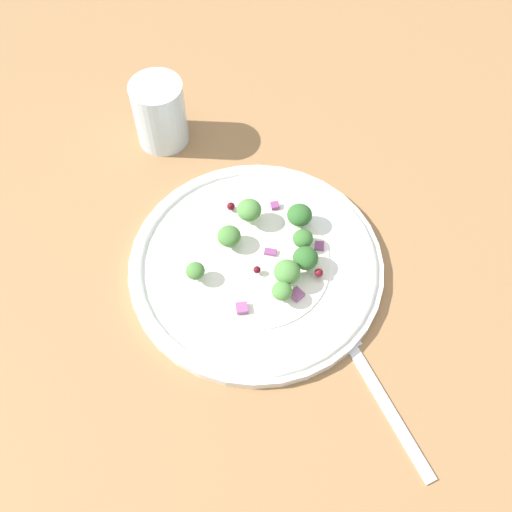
% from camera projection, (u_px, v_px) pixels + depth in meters
% --- Properties ---
extents(ground_plane, '(1.80, 1.80, 0.02)m').
position_uv_depth(ground_plane, '(258.00, 257.00, 0.73)').
color(ground_plane, olive).
extents(plate, '(0.29, 0.29, 0.02)m').
position_uv_depth(plate, '(256.00, 265.00, 0.70)').
color(plate, white).
rests_on(plate, ground_plane).
extents(dressing_pool, '(0.17, 0.17, 0.00)m').
position_uv_depth(dressing_pool, '(256.00, 263.00, 0.70)').
color(dressing_pool, white).
rests_on(dressing_pool, plate).
extents(broccoli_floret_0, '(0.03, 0.03, 0.03)m').
position_uv_depth(broccoli_floret_0, '(290.00, 270.00, 0.67)').
color(broccoli_floret_0, '#ADD18E').
rests_on(broccoli_floret_0, plate).
extents(broccoli_floret_1, '(0.03, 0.03, 0.03)m').
position_uv_depth(broccoli_floret_1, '(249.00, 210.00, 0.71)').
color(broccoli_floret_1, '#9EC684').
rests_on(broccoli_floret_1, plate).
extents(broccoli_floret_2, '(0.03, 0.03, 0.03)m').
position_uv_depth(broccoli_floret_2, '(306.00, 258.00, 0.68)').
color(broccoli_floret_2, '#ADD18E').
rests_on(broccoli_floret_2, plate).
extents(broccoli_floret_3, '(0.03, 0.03, 0.03)m').
position_uv_depth(broccoli_floret_3, '(229.00, 236.00, 0.70)').
color(broccoli_floret_3, '#ADD18E').
rests_on(broccoli_floret_3, plate).
extents(broccoli_floret_4, '(0.02, 0.02, 0.02)m').
position_uv_depth(broccoli_floret_4, '(303.00, 239.00, 0.70)').
color(broccoli_floret_4, '#9EC684').
rests_on(broccoli_floret_4, plate).
extents(broccoli_floret_5, '(0.02, 0.02, 0.02)m').
position_uv_depth(broccoli_floret_5, '(197.00, 273.00, 0.67)').
color(broccoli_floret_5, '#8EB77A').
rests_on(broccoli_floret_5, plate).
extents(broccoli_floret_6, '(0.02, 0.02, 0.02)m').
position_uv_depth(broccoli_floret_6, '(282.00, 291.00, 0.66)').
color(broccoli_floret_6, '#ADD18E').
rests_on(broccoli_floret_6, plate).
extents(broccoli_floret_7, '(0.03, 0.03, 0.03)m').
position_uv_depth(broccoli_floret_7, '(300.00, 215.00, 0.71)').
color(broccoli_floret_7, '#ADD18E').
rests_on(broccoli_floret_7, plate).
extents(cranberry_0, '(0.01, 0.01, 0.01)m').
position_uv_depth(cranberry_0, '(232.00, 206.00, 0.73)').
color(cranberry_0, '#4C0A14').
rests_on(cranberry_0, plate).
extents(cranberry_1, '(0.01, 0.01, 0.01)m').
position_uv_depth(cranberry_1, '(257.00, 270.00, 0.68)').
color(cranberry_1, '#4C0A14').
rests_on(cranberry_1, plate).
extents(cranberry_2, '(0.01, 0.01, 0.01)m').
position_uv_depth(cranberry_2, '(319.00, 273.00, 0.68)').
color(cranberry_2, maroon).
rests_on(cranberry_2, plate).
extents(onion_bit_0, '(0.02, 0.02, 0.01)m').
position_uv_depth(onion_bit_0, '(295.00, 296.00, 0.67)').
color(onion_bit_0, '#934C84').
rests_on(onion_bit_0, plate).
extents(onion_bit_1, '(0.01, 0.01, 0.00)m').
position_uv_depth(onion_bit_1, '(275.00, 205.00, 0.74)').
color(onion_bit_1, '#843D75').
rests_on(onion_bit_1, plate).
extents(onion_bit_2, '(0.01, 0.02, 0.00)m').
position_uv_depth(onion_bit_2, '(319.00, 246.00, 0.71)').
color(onion_bit_2, '#843D75').
rests_on(onion_bit_2, plate).
extents(onion_bit_3, '(0.02, 0.02, 0.01)m').
position_uv_depth(onion_bit_3, '(242.00, 308.00, 0.66)').
color(onion_bit_3, '#934C84').
rests_on(onion_bit_3, plate).
extents(onion_bit_4, '(0.02, 0.02, 0.00)m').
position_uv_depth(onion_bit_4, '(270.00, 252.00, 0.70)').
color(onion_bit_4, '#843D75').
rests_on(onion_bit_4, plate).
extents(fork, '(0.04, 0.19, 0.01)m').
position_uv_depth(fork, '(375.00, 385.00, 0.63)').
color(fork, silver).
rests_on(fork, ground_plane).
extents(water_glass, '(0.07, 0.07, 0.09)m').
position_uv_depth(water_glass, '(160.00, 113.00, 0.78)').
color(water_glass, silver).
rests_on(water_glass, ground_plane).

